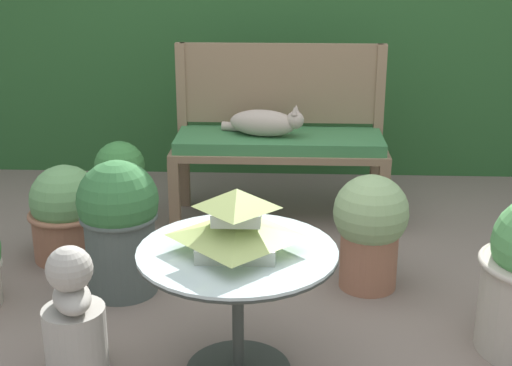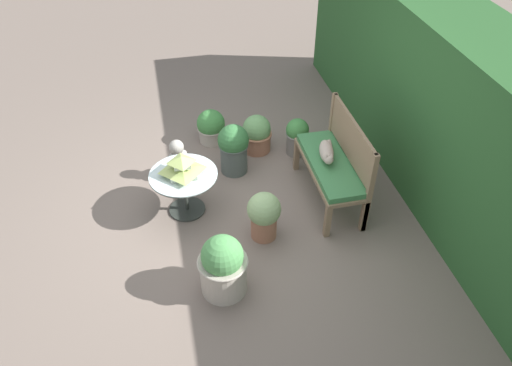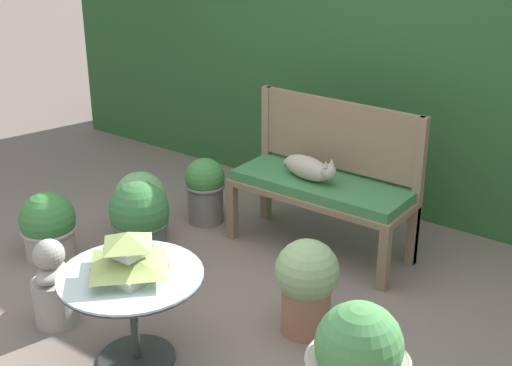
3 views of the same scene
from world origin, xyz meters
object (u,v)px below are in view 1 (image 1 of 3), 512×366
at_px(potted_plant_hedge_corner, 370,227).
at_px(cat, 265,123).
at_px(garden_bust, 74,319).
at_px(potted_plant_patio_mid, 121,181).
at_px(garden_bench, 279,148).
at_px(pagoda_birdhouse, 237,224).
at_px(patio_table, 238,277).
at_px(potted_plant_bench_left, 66,214).
at_px(potted_plant_table_near, 119,224).

bearing_deg(potted_plant_hedge_corner, cat, 122.18).
xyz_separation_m(garden_bust, potted_plant_patio_mid, (-0.17, 1.51, 0.03)).
height_order(garden_bench, pagoda_birdhouse, pagoda_birdhouse).
bearing_deg(pagoda_birdhouse, garden_bench, 85.41).
distance_m(patio_table, pagoda_birdhouse, 0.21).
distance_m(cat, potted_plant_hedge_corner, 1.01).
relative_size(cat, potted_plant_patio_mid, 0.98).
xyz_separation_m(cat, pagoda_birdhouse, (-0.05, -1.57, 0.03)).
distance_m(patio_table, garden_bust, 0.64).
distance_m(pagoda_birdhouse, garden_bust, 0.73).
height_order(cat, potted_plant_bench_left, cat).
height_order(cat, potted_plant_hedge_corner, cat).
xyz_separation_m(cat, patio_table, (-0.05, -1.57, -0.18)).
height_order(garden_bust, potted_plant_patio_mid, garden_bust).
bearing_deg(potted_plant_bench_left, potted_plant_table_near, -44.94).
xyz_separation_m(cat, potted_plant_bench_left, (-1.00, -0.56, -0.35)).
relative_size(garden_bench, cat, 2.57).
relative_size(patio_table, potted_plant_bench_left, 1.48).
distance_m(garden_bench, pagoda_birdhouse, 1.61).
bearing_deg(pagoda_birdhouse, cat, 88.26).
distance_m(cat, potted_plant_table_near, 1.15).
xyz_separation_m(garden_bust, potted_plant_table_near, (0.03, 0.67, 0.11)).
height_order(patio_table, potted_plant_bench_left, patio_table).
xyz_separation_m(patio_table, potted_plant_hedge_corner, (0.57, 0.75, -0.11)).
bearing_deg(potted_plant_table_near, potted_plant_hedge_corner, 5.06).
height_order(patio_table, garden_bust, garden_bust).
bearing_deg(potted_plant_bench_left, pagoda_birdhouse, -46.64).
xyz_separation_m(patio_table, pagoda_birdhouse, (0.00, -0.00, 0.21)).
bearing_deg(potted_plant_patio_mid, cat, 5.62).
relative_size(garden_bench, pagoda_birdhouse, 3.26).
height_order(garden_bench, potted_plant_patio_mid, garden_bench).
xyz_separation_m(potted_plant_patio_mid, potted_plant_table_near, (0.19, -0.84, 0.08)).
relative_size(garden_bust, potted_plant_table_near, 0.82).
height_order(cat, potted_plant_table_near, cat).
bearing_deg(garden_bench, garden_bust, -114.69).
relative_size(garden_bench, garden_bust, 2.35).
bearing_deg(potted_plant_hedge_corner, garden_bench, 117.39).
bearing_deg(potted_plant_hedge_corner, potted_plant_table_near, -174.94).
bearing_deg(pagoda_birdhouse, garden_bust, -178.08).
bearing_deg(garden_bench, patio_table, -94.59).
xyz_separation_m(pagoda_birdhouse, potted_plant_bench_left, (-0.95, 1.01, -0.38)).
xyz_separation_m(pagoda_birdhouse, potted_plant_hedge_corner, (0.57, 0.75, -0.31)).
relative_size(potted_plant_patio_mid, potted_plant_bench_left, 0.99).
relative_size(garden_bench, potted_plant_hedge_corner, 2.21).
distance_m(potted_plant_hedge_corner, potted_plant_bench_left, 1.54).
xyz_separation_m(potted_plant_hedge_corner, potted_plant_bench_left, (-1.52, 0.26, -0.06)).
height_order(garden_bench, patio_table, patio_table).
distance_m(cat, potted_plant_patio_mid, 0.89).
distance_m(potted_plant_patio_mid, potted_plant_table_near, 0.87).
relative_size(cat, patio_table, 0.65).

